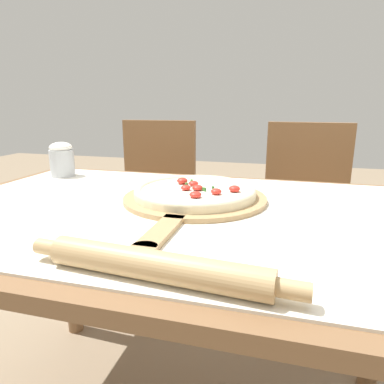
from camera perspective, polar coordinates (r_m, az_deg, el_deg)
name	(u,v)px	position (r m, az deg, el deg)	size (l,w,h in m)	color
dining_table	(174,249)	(0.89, -2.94, -9.55)	(1.30, 0.86, 0.73)	brown
towel_cloth	(174,209)	(0.86, -3.04, -2.82)	(1.22, 0.78, 0.00)	white
pizza_peel	(193,200)	(0.90, 0.19, -1.30)	(0.38, 0.56, 0.01)	tan
pizza	(195,191)	(0.92, 0.52, 0.15)	(0.32, 0.32, 0.04)	beige
rolling_pin	(156,266)	(0.51, -6.04, -12.16)	(0.43, 0.07, 0.05)	tan
chair_left	(155,196)	(1.76, -6.13, -0.72)	(0.43, 0.43, 0.90)	brown
chair_right	(304,207)	(1.65, 18.23, -2.45)	(0.41, 0.41, 0.90)	brown
flour_cup	(62,159)	(1.30, -20.88, 5.15)	(0.08, 0.08, 0.12)	#B2B7BC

